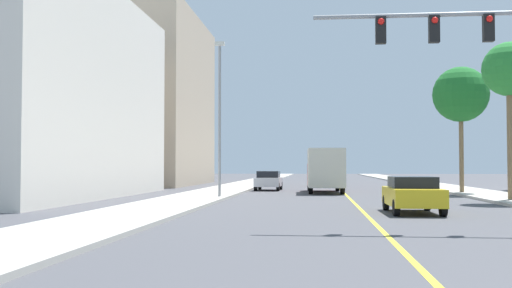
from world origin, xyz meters
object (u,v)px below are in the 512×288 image
Objects in this scene: palm_mid at (510,72)px; palm_far at (461,95)px; car_yellow at (412,194)px; delivery_truck at (325,170)px; car_silver at (269,180)px; car_red at (323,178)px; street_lamp at (220,111)px.

palm_far is at bearing 93.14° from palm_mid.
delivery_truck is at bearing 99.53° from car_yellow.
car_silver is 10.91m from car_red.
car_yellow is at bearing -81.47° from delivery_truck.
palm_mid is at bearing 135.69° from car_silver.
palm_far is 2.12× the size of car_silver.
car_yellow is at bearing 110.16° from car_silver.
car_silver is (1.82, 12.28, -4.23)m from street_lamp.
delivery_truck is (-8.96, 1.44, -4.97)m from palm_far.
delivery_truck is at bearing 170.86° from palm_far.
car_silver reaches higher than car_yellow.
street_lamp reaches higher than palm_far.
palm_far reaches higher than delivery_truck.
delivery_truck is (4.27, -3.71, 0.86)m from car_silver.
delivery_truck is (6.09, 8.57, -3.38)m from street_lamp.
palm_far is (-0.48, 8.73, -0.18)m from palm_mid.
street_lamp is 1.06× the size of palm_far.
street_lamp is 15.72m from palm_mid.
car_red is at bearing 95.12° from car_yellow.
palm_mid is (15.53, -1.61, 1.77)m from street_lamp.
palm_far is at bearing 70.12° from car_yellow.
delivery_truck is (-9.44, 10.17, -5.15)m from palm_mid.
car_yellow is at bearing -128.77° from palm_mid.
car_silver is 0.50× the size of delivery_truck.
street_lamp reaches higher than car_silver.
street_lamp reaches higher than palm_mid.
car_yellow reaches higher than car_red.
delivery_truck is at bearing 140.05° from car_silver.
palm_far reaches higher than palm_mid.
street_lamp is 23.52m from car_red.
car_yellow is 0.98× the size of car_red.
car_silver reaches higher than car_red.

